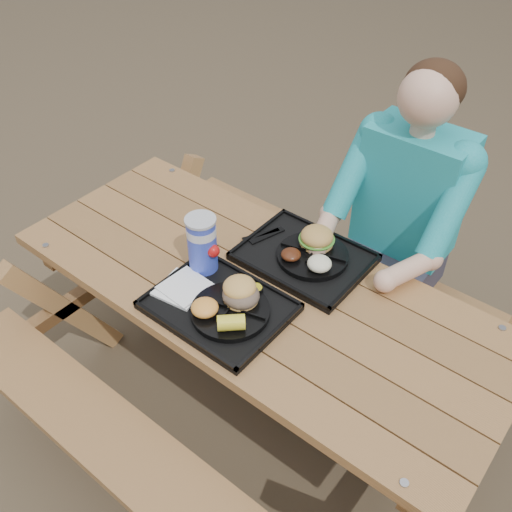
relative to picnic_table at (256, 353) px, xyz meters
The scene contains 18 objects.
ground 0.38m from the picnic_table, ahead, with size 60.00×60.00×0.00m, color #999999.
picnic_table is the anchor object (origin of this frame).
tray_near 0.42m from the picnic_table, 96.96° to the right, with size 0.45×0.35×0.02m, color black.
tray_far 0.44m from the picnic_table, 74.71° to the left, with size 0.45×0.35×0.02m, color black.
plate_near 0.44m from the picnic_table, 79.06° to the right, with size 0.26×0.26×0.02m, color black.
plate_far 0.47m from the picnic_table, 68.31° to the left, with size 0.26×0.26×0.02m, color black.
napkin_stack 0.48m from the picnic_table, 130.45° to the right, with size 0.15×0.15×0.02m, color white.
soda_cup 0.54m from the picnic_table, 161.13° to the right, with size 0.10×0.10×0.21m, color #1A30C6.
condiment_bbq 0.41m from the picnic_table, 113.32° to the right, with size 0.05×0.05×0.03m, color #330805.
condiment_mustard 0.42m from the picnic_table, 52.16° to the right, with size 0.05×0.05×0.03m, color gold.
sandwich 0.49m from the picnic_table, 73.70° to the right, with size 0.12×0.12×0.12m, color #E8A951, non-canonical shape.
mac_cheese 0.50m from the picnic_table, 94.54° to the right, with size 0.09×0.09×0.04m, color #FFAE43.
corn_cob 0.51m from the picnic_table, 68.99° to the right, with size 0.09×0.09×0.05m, color yellow, non-canonical shape.
cutlery_far 0.47m from the picnic_table, 119.00° to the left, with size 0.03×0.15×0.01m, color black.
burger 0.55m from the picnic_table, 75.95° to the left, with size 0.12×0.12×0.11m, color #C89246, non-canonical shape.
baked_beans 0.46m from the picnic_table, 75.46° to the left, with size 0.07×0.07×0.03m, color #502210.
potato_salad 0.49m from the picnic_table, 48.00° to the left, with size 0.09×0.09×0.05m, color white.
diner 0.75m from the picnic_table, 71.54° to the left, with size 0.48×0.84×1.28m, color #16729C, non-canonical shape.
Camera 1 is at (0.90, -1.12, 2.13)m, focal length 40.00 mm.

